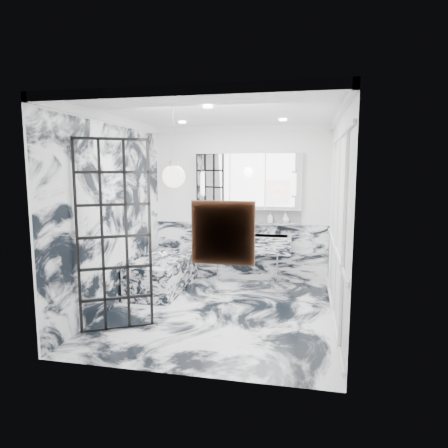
% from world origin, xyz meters
% --- Properties ---
extents(floor, '(3.60, 3.60, 0.00)m').
position_xyz_m(floor, '(0.00, 0.00, 0.00)').
color(floor, white).
rests_on(floor, ground).
extents(ceiling, '(3.60, 3.60, 0.00)m').
position_xyz_m(ceiling, '(0.00, 0.00, 2.80)').
color(ceiling, white).
rests_on(ceiling, wall_back).
extents(wall_back, '(3.60, 0.00, 3.60)m').
position_xyz_m(wall_back, '(0.00, 1.80, 1.40)').
color(wall_back, white).
rests_on(wall_back, floor).
extents(wall_front, '(3.60, 0.00, 3.60)m').
position_xyz_m(wall_front, '(0.00, -1.80, 1.40)').
color(wall_front, white).
rests_on(wall_front, floor).
extents(wall_left, '(0.00, 3.60, 3.60)m').
position_xyz_m(wall_left, '(-1.60, 0.00, 1.40)').
color(wall_left, white).
rests_on(wall_left, floor).
extents(wall_right, '(0.00, 3.60, 3.60)m').
position_xyz_m(wall_right, '(1.60, 0.00, 1.40)').
color(wall_right, white).
rests_on(wall_right, floor).
extents(marble_clad_back, '(3.18, 0.05, 1.05)m').
position_xyz_m(marble_clad_back, '(0.00, 1.78, 0.53)').
color(marble_clad_back, white).
rests_on(marble_clad_back, floor).
extents(marble_clad_left, '(0.02, 3.56, 2.68)m').
position_xyz_m(marble_clad_left, '(-1.59, 0.00, 1.34)').
color(marble_clad_left, white).
rests_on(marble_clad_left, floor).
extents(panel_molding, '(0.03, 3.40, 2.30)m').
position_xyz_m(panel_molding, '(1.58, 0.00, 1.30)').
color(panel_molding, white).
rests_on(panel_molding, floor).
extents(soap_bottle_a, '(0.09, 0.09, 0.20)m').
position_xyz_m(soap_bottle_a, '(0.82, 1.71, 1.19)').
color(soap_bottle_a, '#8C5919').
rests_on(soap_bottle_a, ledge).
extents(soap_bottle_b, '(0.08, 0.09, 0.19)m').
position_xyz_m(soap_bottle_b, '(0.56, 1.71, 1.18)').
color(soap_bottle_b, '#4C4C51').
rests_on(soap_bottle_b, ledge).
extents(soap_bottle_c, '(0.16, 0.16, 0.16)m').
position_xyz_m(soap_bottle_c, '(0.84, 1.71, 1.17)').
color(soap_bottle_c, silver).
rests_on(soap_bottle_c, ledge).
extents(face_pot, '(0.15, 0.15, 0.15)m').
position_xyz_m(face_pot, '(0.06, 1.71, 1.17)').
color(face_pot, white).
rests_on(face_pot, ledge).
extents(amber_bottle, '(0.04, 0.04, 0.10)m').
position_xyz_m(amber_bottle, '(0.24, 1.71, 1.14)').
color(amber_bottle, '#8C5919').
rests_on(amber_bottle, ledge).
extents(flower_vase, '(0.07, 0.07, 0.12)m').
position_xyz_m(flower_vase, '(-0.95, 0.29, 0.61)').
color(flower_vase, silver).
rests_on(flower_vase, bathtub).
extents(crittall_door, '(0.79, 0.46, 2.41)m').
position_xyz_m(crittall_door, '(-1.16, -0.84, 1.20)').
color(crittall_door, black).
rests_on(crittall_door, floor).
extents(artwork, '(0.50, 0.05, 0.50)m').
position_xyz_m(artwork, '(0.43, -1.76, 1.45)').
color(artwork, '#C35414').
rests_on(artwork, wall_front).
extents(pendant_light, '(0.25, 0.25, 0.25)m').
position_xyz_m(pendant_light, '(-0.25, -1.17, 1.96)').
color(pendant_light, white).
rests_on(pendant_light, ceiling).
extents(trough_sink, '(1.60, 0.45, 0.30)m').
position_xyz_m(trough_sink, '(0.15, 1.55, 0.73)').
color(trough_sink, silver).
rests_on(trough_sink, wall_back).
extents(ledge, '(1.90, 0.14, 0.04)m').
position_xyz_m(ledge, '(0.15, 1.72, 1.07)').
color(ledge, silver).
rests_on(ledge, wall_back).
extents(subway_tile, '(1.90, 0.03, 0.23)m').
position_xyz_m(subway_tile, '(0.15, 1.78, 1.21)').
color(subway_tile, white).
rests_on(subway_tile, wall_back).
extents(mirror_cabinet, '(1.90, 0.16, 1.00)m').
position_xyz_m(mirror_cabinet, '(0.15, 1.73, 1.82)').
color(mirror_cabinet, white).
rests_on(mirror_cabinet, wall_back).
extents(sconce_left, '(0.07, 0.07, 0.40)m').
position_xyz_m(sconce_left, '(-0.67, 1.63, 1.78)').
color(sconce_left, white).
rests_on(sconce_left, mirror_cabinet).
extents(sconce_right, '(0.07, 0.07, 0.40)m').
position_xyz_m(sconce_right, '(0.97, 1.63, 1.78)').
color(sconce_right, white).
rests_on(sconce_right, mirror_cabinet).
extents(bathtub, '(0.75, 1.65, 0.55)m').
position_xyz_m(bathtub, '(-1.18, 0.90, 0.28)').
color(bathtub, silver).
rests_on(bathtub, floor).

